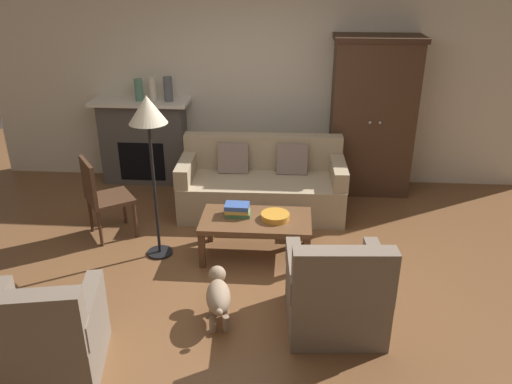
{
  "coord_description": "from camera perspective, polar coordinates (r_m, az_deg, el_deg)",
  "views": [
    {
      "loc": [
        0.42,
        -4.08,
        2.77
      ],
      "look_at": [
        0.06,
        0.81,
        0.55
      ],
      "focal_mm": 36.06,
      "sensor_mm": 36.0,
      "label": 1
    }
  ],
  "objects": [
    {
      "name": "mantel_vase_jade",
      "position": [
        6.83,
        -12.87,
        11.0
      ],
      "size": [
        0.11,
        0.11,
        0.28
      ],
      "primitive_type": "cylinder",
      "color": "slate",
      "rests_on": "fireplace"
    },
    {
      "name": "side_chair_wooden",
      "position": [
        5.68,
        -16.81,
        -0.15
      ],
      "size": [
        0.61,
        0.61,
        0.9
      ],
      "color": "#472D1E",
      "rests_on": "ground"
    },
    {
      "name": "armchair_near_right",
      "position": [
        4.26,
        8.86,
        -11.16
      ],
      "size": [
        0.83,
        0.82,
        0.88
      ],
      "color": "#756656",
      "rests_on": "ground"
    },
    {
      "name": "mantel_vase_slate",
      "position": [
        6.72,
        -9.72,
        11.19
      ],
      "size": [
        0.11,
        0.11,
        0.31
      ],
      "primitive_type": "cylinder",
      "color": "#565B66",
      "rests_on": "fireplace"
    },
    {
      "name": "couch",
      "position": [
        6.1,
        0.67,
        0.69
      ],
      "size": [
        1.94,
        0.9,
        0.86
      ],
      "color": "tan",
      "rests_on": "ground"
    },
    {
      "name": "floor_lamp",
      "position": [
        4.87,
        -11.87,
        7.87
      ],
      "size": [
        0.36,
        0.36,
        1.66
      ],
      "color": "black",
      "rests_on": "ground"
    },
    {
      "name": "armchair_near_left",
      "position": [
        4.07,
        -22.55,
        -14.94
      ],
      "size": [
        0.9,
        0.9,
        0.88
      ],
      "color": "#756656",
      "rests_on": "ground"
    },
    {
      "name": "back_wall",
      "position": [
        6.78,
        0.63,
        12.73
      ],
      "size": [
        7.2,
        0.1,
        2.8
      ],
      "primitive_type": "cube",
      "color": "silver",
      "rests_on": "ground"
    },
    {
      "name": "book_stack",
      "position": [
        5.16,
        -2.07,
        -1.97
      ],
      "size": [
        0.26,
        0.18,
        0.13
      ],
      "color": "#427A4C",
      "rests_on": "coffee_table"
    },
    {
      "name": "fireplace",
      "position": [
        7.03,
        -12.31,
        5.56
      ],
      "size": [
        1.26,
        0.48,
        1.12
      ],
      "color": "#4C4947",
      "rests_on": "ground"
    },
    {
      "name": "ground_plane",
      "position": [
        4.95,
        -1.35,
        -9.67
      ],
      "size": [
        9.6,
        9.6,
        0.0
      ],
      "primitive_type": "plane",
      "color": "brown"
    },
    {
      "name": "fruit_bowl",
      "position": [
        5.1,
        2.15,
        -2.71
      ],
      "size": [
        0.28,
        0.28,
        0.06
      ],
      "primitive_type": "cylinder",
      "color": "orange",
      "rests_on": "coffee_table"
    },
    {
      "name": "armoire",
      "position": [
        6.62,
        12.74,
        8.15
      ],
      "size": [
        1.06,
        0.57,
        1.96
      ],
      "color": "#472D1E",
      "rests_on": "ground"
    },
    {
      "name": "mantel_vase_cream",
      "position": [
        6.77,
        -11.39,
        11.13
      ],
      "size": [
        0.09,
        0.09,
        0.3
      ],
      "primitive_type": "cylinder",
      "color": "beige",
      "rests_on": "fireplace"
    },
    {
      "name": "dog",
      "position": [
        4.34,
        -4.22,
        -11.32
      ],
      "size": [
        0.27,
        0.57,
        0.39
      ],
      "color": "gray",
      "rests_on": "ground"
    },
    {
      "name": "coffee_table",
      "position": [
        5.14,
        -0.0,
        -3.49
      ],
      "size": [
        1.1,
        0.6,
        0.42
      ],
      "color": "brown",
      "rests_on": "ground"
    }
  ]
}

